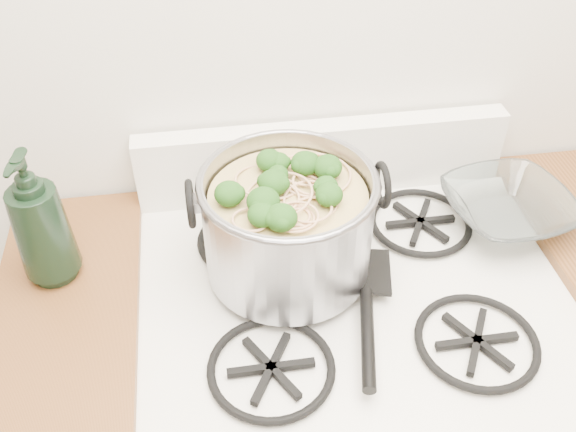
{
  "coord_description": "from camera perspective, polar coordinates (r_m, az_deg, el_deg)",
  "views": [
    {
      "loc": [
        -0.24,
        0.51,
        1.75
      ],
      "look_at": [
        -0.11,
        1.33,
        1.04
      ],
      "focal_mm": 40.0,
      "sensor_mm": 36.0,
      "label": 1
    }
  ],
  "objects": [
    {
      "name": "gas_range",
      "position": [
        1.53,
        4.69,
        -18.59
      ],
      "size": [
        0.76,
        0.66,
        0.92
      ],
      "color": "white",
      "rests_on": "ground"
    },
    {
      "name": "stock_pot",
      "position": [
        1.1,
        0.0,
        -0.76
      ],
      "size": [
        0.33,
        0.3,
        0.2
      ],
      "color": "#96969E",
      "rests_on": "gas_range"
    },
    {
      "name": "spatula",
      "position": [
        1.15,
        6.9,
        -4.66
      ],
      "size": [
        0.35,
        0.37,
        0.02
      ],
      "primitive_type": null,
      "rotation": [
        0.0,
        0.0,
        -0.22
      ],
      "color": "black",
      "rests_on": "gas_range"
    },
    {
      "name": "glass_bowl",
      "position": [
        1.32,
        18.78,
        0.11
      ],
      "size": [
        0.11,
        0.11,
        0.02
      ],
      "primitive_type": "imported",
      "rotation": [
        0.0,
        0.0,
        0.14
      ],
      "color": "white",
      "rests_on": "gas_range"
    },
    {
      "name": "bottle",
      "position": [
        1.15,
        -21.31,
        -0.22
      ],
      "size": [
        0.12,
        0.12,
        0.26
      ],
      "primitive_type": "imported",
      "rotation": [
        0.0,
        0.0,
        -0.18
      ],
      "color": "black",
      "rests_on": "counter_left"
    }
  ]
}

